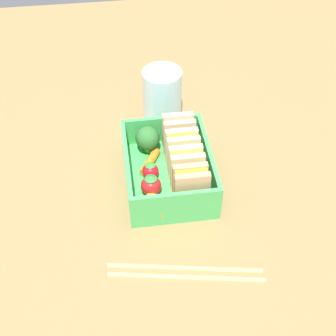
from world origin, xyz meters
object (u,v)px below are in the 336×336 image
Objects in this scene: sandwich_center_right at (191,186)px; carrot_stick_left at (150,162)px; sandwich_center_left at (182,150)px; strawberry_far_left at (151,171)px; sandwich_center at (186,167)px; chopstick_pair at (186,271)px; broccoli_floret at (148,138)px; drinking_glass at (162,95)px; strawberry_left at (151,185)px; carrot_stick_far_left at (158,205)px; sandwich_left at (179,134)px.

sandwich_center_right is 9.53cm from carrot_stick_left.
sandwich_center_left reaches higher than strawberry_far_left.
chopstick_pair is (14.14, -2.29, -3.93)cm from sandwich_center.
broccoli_floret is 5.85cm from strawberry_far_left.
sandwich_center_left and sandwich_center_right have the same top height.
strawberry_left is at bearing -12.23° from drinking_glass.
carrot_stick_left is 5.71cm from strawberry_left.
chopstick_pair is (12.83, 2.89, -2.42)cm from strawberry_left.
drinking_glass is (-31.24, 1.10, 4.09)cm from chopstick_pair.
sandwich_center_left is 0.31× the size of chopstick_pair.
broccoli_floret reaches higher than carrot_stick_far_left.
strawberry_left reaches higher than chopstick_pair.
sandwich_center_left is (3.61, 0.00, 0.00)cm from sandwich_left.
strawberry_left is (-2.29, -5.18, -1.50)cm from sandwich_center_right.
strawberry_far_left is at bearing -4.08° from carrot_stick_left.
strawberry_far_left is at bearing -68.57° from sandwich_center_left.
sandwich_left is 12.58cm from carrot_stick_far_left.
carrot_stick_far_left is at bearing 0.96° from carrot_stick_left.
carrot_stick_left is at bearing 175.44° from strawberry_left.
sandwich_center_left is 6.05cm from broccoli_floret.
sandwich_center is at bearing 32.44° from broccoli_floret.
broccoli_floret is (-0.17, -4.69, -0.48)cm from sandwich_left.
sandwich_center reaches higher than carrot_stick_left.
sandwich_left is 4.72cm from broccoli_floret.
drinking_glass reaches higher than carrot_stick_far_left.
carrot_stick_left is (-4.30, -4.73, -2.44)cm from sandwich_center.
carrot_stick_left is at bearing -149.09° from sandwich_center_right.
sandwich_center_right is 0.69× the size of drinking_glass.
drinking_glass is (-21.36, 3.40, 2.47)cm from carrot_stick_far_left.
sandwich_center_right reaches higher than strawberry_left.
sandwich_left and sandwich_center_right have the same top height.
sandwich_center_right is 1.21× the size of carrot_stick_left.
chopstick_pair is (17.75, -2.29, -3.93)cm from sandwich_center_left.
broccoli_floret is 1.13× the size of carrot_stick_far_left.
carrot_stick_far_left is at bearing -30.25° from sandwich_center_left.
strawberry_left is (2.99, -0.26, 0.25)cm from strawberry_far_left.
drinking_glass reaches higher than chopstick_pair.
sandwich_left is 1.37× the size of broccoli_floret.
sandwich_center_right is (7.21, 0.00, 0.00)cm from sandwich_center_left.
sandwich_center_right reaches higher than chopstick_pair.
strawberry_far_left reaches higher than carrot_stick_left.
strawberry_left is at bearing -3.21° from broccoli_floret.
sandwich_center_right reaches higher than broccoli_floret.
drinking_glass is (-12.80, 3.54, 2.60)cm from carrot_stick_left.
broccoli_floret is at bearing 177.72° from strawberry_far_left.
chopstick_pair is (9.88, 2.30, -1.62)cm from carrot_stick_far_left.
carrot_stick_left is 0.26× the size of chopstick_pair.
carrot_stick_left is at bearing -0.74° from broccoli_floret.
drinking_glass is (-20.70, -1.19, 0.16)cm from sandwich_center_right.
strawberry_far_left is 0.86× the size of strawberry_left.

